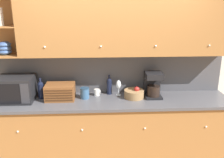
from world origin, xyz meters
TOP-DOWN VIEW (x-y plane):
  - ground_plane at (0.00, 0.00)m, footprint 24.00×24.00m
  - wall_back at (0.00, 0.03)m, footprint 5.72×0.06m
  - counter_unit at (0.00, -0.32)m, footprint 3.34×0.66m
  - backsplash_panel at (0.00, -0.01)m, footprint 3.32×0.01m
  - upper_cabinets at (0.16, -0.16)m, footprint 3.32×0.35m
  - microwave at (-1.33, -0.27)m, footprint 0.49×0.42m
  - wine_bottle at (-1.01, -0.21)m, footprint 0.08×0.08m
  - bread_box at (-0.73, -0.26)m, footprint 0.40×0.29m
  - storage_canister at (-0.39, -0.24)m, footprint 0.13×0.13m
  - mug at (-0.22, -0.13)m, footprint 0.10×0.08m
  - second_wine_bottle at (-0.03, -0.08)m, footprint 0.07×0.07m
  - wine_glass at (0.10, -0.14)m, footprint 0.07×0.07m
  - fruit_basket at (0.32, -0.26)m, footprint 0.28×0.28m
  - coffee_maker at (0.59, -0.23)m, footprint 0.24×0.24m

SIDE VIEW (x-z plane):
  - ground_plane at x=0.00m, z-range 0.00..0.00m
  - counter_unit at x=0.00m, z-range 0.00..0.94m
  - mug at x=-0.22m, z-range 0.94..1.03m
  - fruit_basket at x=0.32m, z-range 0.91..1.08m
  - storage_canister at x=-0.39m, z-range 0.94..1.09m
  - bread_box at x=-0.73m, z-range 0.94..1.16m
  - second_wine_bottle at x=-0.03m, z-range 0.92..1.21m
  - wine_bottle at x=-1.01m, z-range 0.92..1.22m
  - wine_glass at x=0.10m, z-range 0.98..1.20m
  - microwave at x=-1.33m, z-range 0.94..1.27m
  - coffee_maker at x=0.59m, z-range 0.94..1.30m
  - backsplash_panel at x=0.00m, z-range 0.94..1.54m
  - wall_back at x=0.00m, z-range 0.00..2.60m
  - upper_cabinets at x=0.16m, z-range 1.54..2.37m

